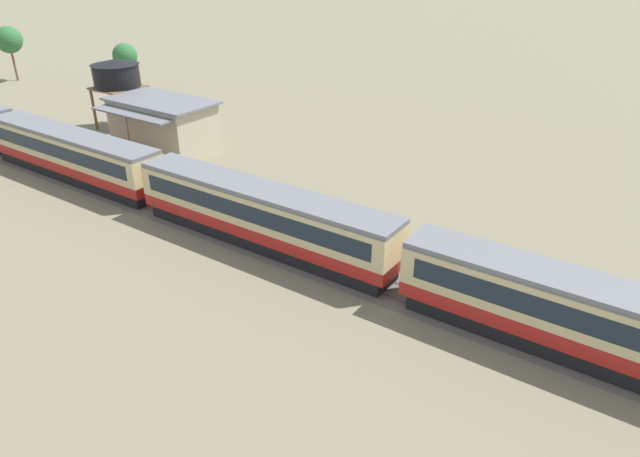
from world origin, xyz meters
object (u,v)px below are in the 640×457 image
object	(u,v)px
station_building	(163,124)
water_tower	(116,74)
passenger_train	(265,214)
yard_tree_1	(9,40)
yard_tree_0	(125,56)

from	to	relation	value
station_building	water_tower	world-z (taller)	water_tower
passenger_train	water_tower	world-z (taller)	water_tower
station_building	yard_tree_1	xyz separation A→B (m)	(-39.50, 8.00, 3.12)
passenger_train	yard_tree_0	world-z (taller)	yard_tree_0
passenger_train	yard_tree_0	xyz separation A→B (m)	(-42.79, 23.25, 2.02)
water_tower	yard_tree_1	world-z (taller)	yard_tree_1
passenger_train	yard_tree_1	xyz separation A→B (m)	(-59.66, 17.47, 3.26)
passenger_train	water_tower	bearing A→B (deg)	158.36
water_tower	yard_tree_1	distance (m)	31.54
yard_tree_0	passenger_train	bearing A→B (deg)	-28.51
yard_tree_1	passenger_train	bearing A→B (deg)	-16.32
yard_tree_1	water_tower	bearing A→B (deg)	-11.11
water_tower	yard_tree_0	xyz separation A→B (m)	(-14.07, 11.86, -1.31)
passenger_train	water_tower	distance (m)	31.08
passenger_train	yard_tree_0	bearing A→B (deg)	151.49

